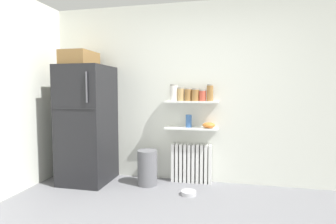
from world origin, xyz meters
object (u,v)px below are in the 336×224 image
at_px(storage_jar_0, 174,93).
at_px(storage_jar_2, 188,95).
at_px(vase, 189,121).
at_px(storage_jar_5, 210,93).
at_px(pet_food_bowl, 189,193).
at_px(trash_bin, 147,168).
at_px(refrigerator, 87,121).
at_px(shelf_bowl, 209,125).
at_px(radiator, 191,163).
at_px(storage_jar_4, 203,95).
at_px(storage_jar_3, 195,95).
at_px(storage_jar_1, 181,94).

xyz_separation_m(storage_jar_0, storage_jar_2, (0.21, 0.00, -0.03)).
distance_m(storage_jar_2, vase, 0.38).
relative_size(storage_jar_5, pet_food_bowl, 1.20).
relative_size(storage_jar_0, trash_bin, 0.47).
height_order(refrigerator, storage_jar_0, refrigerator).
bearing_deg(pet_food_bowl, shelf_bowl, 64.33).
height_order(radiator, shelf_bowl, shelf_bowl).
xyz_separation_m(storage_jar_2, storage_jar_5, (0.31, 0.00, 0.03)).
height_order(shelf_bowl, pet_food_bowl, shelf_bowl).
height_order(storage_jar_0, pet_food_bowl, storage_jar_0).
height_order(storage_jar_0, shelf_bowl, storage_jar_0).
bearing_deg(shelf_bowl, storage_jar_4, 180.00).
height_order(radiator, vase, vase).
height_order(storage_jar_3, shelf_bowl, storage_jar_3).
height_order(refrigerator, pet_food_bowl, refrigerator).
bearing_deg(refrigerator, vase, 9.49).
bearing_deg(storage_jar_3, radiator, 149.75).
bearing_deg(radiator, storage_jar_3, -30.25).
distance_m(radiator, storage_jar_3, 1.00).
xyz_separation_m(refrigerator, storage_jar_1, (1.35, 0.24, 0.39)).
bearing_deg(storage_jar_5, vase, 180.00).
bearing_deg(trash_bin, radiator, 22.01).
height_order(storage_jar_5, shelf_bowl, storage_jar_5).
bearing_deg(storage_jar_2, pet_food_bowl, -79.87).
xyz_separation_m(storage_jar_2, vase, (0.01, 0.00, -0.38)).
height_order(radiator, storage_jar_3, storage_jar_3).
bearing_deg(storage_jar_1, shelf_bowl, 0.00).
xyz_separation_m(refrigerator, storage_jar_0, (1.24, 0.24, 0.41)).
height_order(storage_jar_0, storage_jar_2, storage_jar_0).
xyz_separation_m(shelf_bowl, trash_bin, (-0.84, -0.21, -0.60)).
height_order(refrigerator, trash_bin, refrigerator).
bearing_deg(trash_bin, storage_jar_1, 25.54).
relative_size(refrigerator, storage_jar_2, 10.28).
relative_size(storage_jar_2, vase, 1.01).
bearing_deg(pet_food_bowl, storage_jar_5, 63.20).
xyz_separation_m(storage_jar_2, storage_jar_3, (0.10, 0.00, -0.00)).
height_order(storage_jar_1, trash_bin, storage_jar_1).
height_order(vase, shelf_bowl, vase).
height_order(storage_jar_0, vase, storage_jar_0).
height_order(vase, trash_bin, vase).
bearing_deg(refrigerator, trash_bin, 2.14).
bearing_deg(storage_jar_3, pet_food_bowl, -92.82).
distance_m(storage_jar_0, storage_jar_4, 0.41).
relative_size(storage_jar_1, vase, 1.06).
distance_m(radiator, storage_jar_4, 1.00).
distance_m(storage_jar_3, pet_food_bowl, 1.33).
relative_size(refrigerator, radiator, 3.24).
xyz_separation_m(storage_jar_4, pet_food_bowl, (-0.13, -0.45, -1.24)).
distance_m(radiator, pet_food_bowl, 0.54).
relative_size(refrigerator, vase, 10.40).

